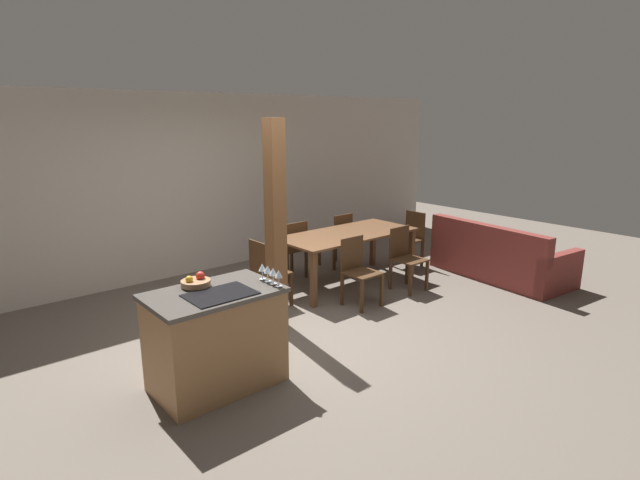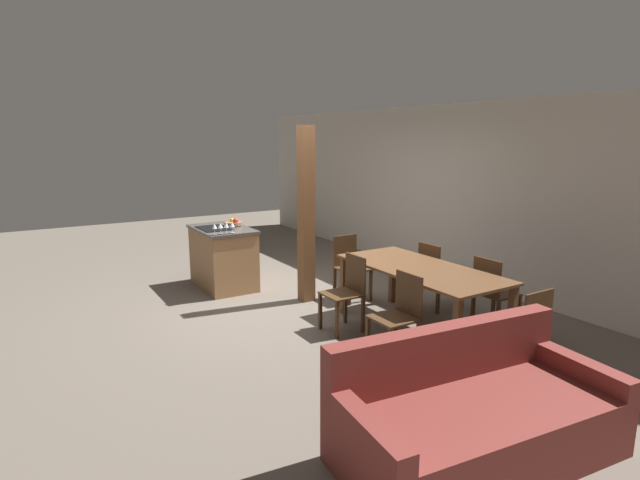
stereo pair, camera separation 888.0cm
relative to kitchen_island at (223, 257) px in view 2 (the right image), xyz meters
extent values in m
plane|color=#665B51|center=(1.14, 0.42, -0.45)|extent=(16.00, 16.00, 0.00)
cube|color=beige|center=(1.14, 3.25, 0.90)|extent=(11.20, 0.08, 2.70)
cube|color=#9E7047|center=(0.00, 0.00, -0.02)|extent=(1.09, 0.68, 0.86)
cube|color=#4C4742|center=(0.00, 0.00, 0.42)|extent=(1.13, 0.72, 0.04)
cube|color=black|center=(0.00, -0.12, 0.45)|extent=(0.56, 0.40, 0.01)
cylinder|color=#99704C|center=(-0.06, 0.20, 0.48)|extent=(0.26, 0.26, 0.05)
sphere|color=red|center=(0.00, 0.22, 0.53)|extent=(0.08, 0.08, 0.08)
sphere|color=gold|center=(-0.12, 0.20, 0.52)|extent=(0.07, 0.07, 0.07)
cylinder|color=silver|center=(0.49, -0.29, 0.46)|extent=(0.06, 0.06, 0.00)
cylinder|color=silver|center=(0.49, -0.29, 0.50)|extent=(0.01, 0.01, 0.08)
cone|color=silver|center=(0.49, -0.29, 0.57)|extent=(0.07, 0.07, 0.07)
cylinder|color=silver|center=(0.49, -0.20, 0.46)|extent=(0.06, 0.06, 0.00)
cylinder|color=silver|center=(0.49, -0.20, 0.50)|extent=(0.01, 0.01, 0.08)
cone|color=silver|center=(0.49, -0.20, 0.57)|extent=(0.07, 0.07, 0.07)
cylinder|color=silver|center=(0.49, -0.12, 0.46)|extent=(0.06, 0.06, 0.00)
cylinder|color=silver|center=(0.49, -0.12, 0.50)|extent=(0.01, 0.01, 0.08)
cone|color=silver|center=(0.49, -0.12, 0.57)|extent=(0.07, 0.07, 0.07)
cylinder|color=silver|center=(0.49, -0.03, 0.46)|extent=(0.06, 0.06, 0.00)
cylinder|color=silver|center=(0.49, -0.03, 0.50)|extent=(0.01, 0.01, 0.08)
cone|color=silver|center=(0.49, -0.03, 0.57)|extent=(0.07, 0.07, 0.07)
cube|color=brown|center=(2.82, 1.29, 0.29)|extent=(2.04, 0.92, 0.03)
cube|color=brown|center=(1.86, 0.89, -0.09)|extent=(0.07, 0.07, 0.72)
cube|color=brown|center=(3.77, 0.89, -0.09)|extent=(0.07, 0.07, 0.72)
cube|color=brown|center=(1.86, 1.69, -0.09)|extent=(0.07, 0.07, 0.72)
cube|color=brown|center=(3.77, 1.69, -0.09)|extent=(0.07, 0.07, 0.72)
cube|color=#472D19|center=(2.36, 0.53, -0.01)|extent=(0.40, 0.40, 0.02)
cube|color=#472D19|center=(2.36, 0.72, 0.21)|extent=(0.38, 0.02, 0.42)
cube|color=#472D19|center=(2.18, 0.35, -0.24)|extent=(0.04, 0.04, 0.43)
cube|color=#472D19|center=(2.53, 0.35, -0.24)|extent=(0.04, 0.04, 0.43)
cube|color=#472D19|center=(2.18, 0.70, -0.24)|extent=(0.04, 0.04, 0.43)
cube|color=#472D19|center=(2.53, 0.70, -0.24)|extent=(0.04, 0.04, 0.43)
cube|color=#472D19|center=(3.27, 0.53, -0.01)|extent=(0.40, 0.40, 0.02)
cube|color=#472D19|center=(3.27, 0.72, 0.21)|extent=(0.38, 0.02, 0.42)
cube|color=#472D19|center=(3.10, 0.35, -0.24)|extent=(0.04, 0.04, 0.43)
cube|color=#472D19|center=(3.45, 0.35, -0.24)|extent=(0.04, 0.04, 0.43)
cube|color=#472D19|center=(3.10, 0.70, -0.24)|extent=(0.04, 0.04, 0.43)
cube|color=#472D19|center=(3.45, 0.70, -0.24)|extent=(0.04, 0.04, 0.43)
cube|color=#472D19|center=(2.36, 2.05, -0.01)|extent=(0.40, 0.40, 0.02)
cube|color=#472D19|center=(2.36, 1.86, 0.21)|extent=(0.38, 0.02, 0.42)
cube|color=#472D19|center=(2.53, 2.23, -0.24)|extent=(0.04, 0.04, 0.43)
cube|color=#472D19|center=(2.18, 2.23, -0.24)|extent=(0.04, 0.04, 0.43)
cube|color=#472D19|center=(2.53, 1.87, -0.24)|extent=(0.04, 0.04, 0.43)
cube|color=#472D19|center=(2.18, 1.87, -0.24)|extent=(0.04, 0.04, 0.43)
cube|color=#472D19|center=(3.27, 2.05, -0.01)|extent=(0.40, 0.40, 0.02)
cube|color=#472D19|center=(3.27, 1.86, 0.21)|extent=(0.38, 0.02, 0.42)
cube|color=#472D19|center=(3.45, 2.23, -0.24)|extent=(0.04, 0.04, 0.43)
cube|color=#472D19|center=(3.10, 2.23, -0.24)|extent=(0.04, 0.04, 0.43)
cube|color=#472D19|center=(3.45, 1.87, -0.24)|extent=(0.04, 0.04, 0.43)
cube|color=#472D19|center=(3.10, 1.87, -0.24)|extent=(0.04, 0.04, 0.43)
cube|color=#472D19|center=(1.50, 1.29, -0.01)|extent=(0.40, 0.40, 0.02)
cube|color=#472D19|center=(1.31, 1.29, 0.21)|extent=(0.02, 0.38, 0.42)
cube|color=#472D19|center=(1.67, 1.11, -0.24)|extent=(0.04, 0.04, 0.43)
cube|color=#472D19|center=(1.67, 1.47, -0.24)|extent=(0.04, 0.04, 0.43)
cube|color=#472D19|center=(1.32, 1.11, -0.24)|extent=(0.04, 0.04, 0.43)
cube|color=#472D19|center=(1.32, 1.47, -0.24)|extent=(0.04, 0.04, 0.43)
cube|color=#472D19|center=(4.13, 1.29, -0.01)|extent=(0.40, 0.40, 0.02)
cube|color=#472D19|center=(4.32, 1.29, 0.21)|extent=(0.02, 0.38, 0.42)
cube|color=#472D19|center=(3.96, 1.47, -0.24)|extent=(0.04, 0.04, 0.43)
cube|color=#472D19|center=(3.96, 1.11, -0.24)|extent=(0.04, 0.04, 0.43)
cube|color=#472D19|center=(4.31, 1.47, -0.24)|extent=(0.04, 0.04, 0.43)
cube|color=#472D19|center=(4.31, 1.11, -0.24)|extent=(0.04, 0.04, 0.43)
cube|color=maroon|center=(4.81, 0.02, -0.24)|extent=(1.13, 2.08, 0.43)
cube|color=maroon|center=(4.43, 0.06, 0.19)|extent=(0.37, 1.99, 0.41)
cube|color=maroon|center=(4.71, -0.90, -0.17)|extent=(0.93, 0.24, 0.57)
cube|color=maroon|center=(4.91, 0.94, -0.17)|extent=(0.93, 0.24, 0.57)
cube|color=brown|center=(1.19, 0.74, 0.72)|extent=(0.18, 0.18, 2.35)
camera|label=1|loc=(-1.93, -3.69, 1.92)|focal=28.00mm
camera|label=2|loc=(6.87, -2.53, 1.73)|focal=28.00mm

